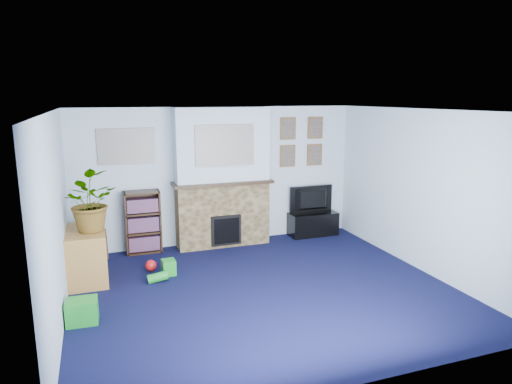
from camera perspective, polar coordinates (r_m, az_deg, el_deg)
name	(u,v)px	position (r m, az deg, el deg)	size (l,w,h in m)	color
floor	(263,290)	(6.34, 0.93, -12.09)	(5.00, 4.50, 0.01)	black
ceiling	(264,111)	(5.79, 1.01, 10.14)	(5.00, 4.50, 0.01)	white
wall_back	(219,176)	(8.06, -4.64, 2.02)	(5.00, 0.04, 2.40)	silver
wall_front	(356,261)	(4.01, 12.40, -8.48)	(5.00, 0.04, 2.40)	silver
wall_left	(56,221)	(5.62, -23.73, -3.33)	(0.04, 4.50, 2.40)	silver
wall_right	(421,191)	(7.20, 19.96, 0.15)	(0.04, 4.50, 2.40)	silver
chimney_breast	(222,179)	(7.86, -4.25, 1.66)	(1.72, 0.50, 2.40)	brown
collage_main	(225,145)	(7.58, -3.90, 5.83)	(1.00, 0.03, 0.68)	gray
collage_left	(126,146)	(7.72, -15.92, 5.51)	(0.90, 0.03, 0.58)	gray
portrait_tl	(288,129)	(8.37, 4.02, 7.92)	(0.30, 0.03, 0.40)	brown
portrait_tr	(315,128)	(8.60, 7.42, 7.95)	(0.30, 0.03, 0.40)	brown
portrait_bl	(288,156)	(8.42, 3.97, 4.52)	(0.30, 0.03, 0.40)	brown
portrait_br	(315,155)	(8.65, 7.33, 4.65)	(0.30, 0.03, 0.40)	brown
tv_stand	(313,223)	(8.68, 7.12, -3.91)	(0.91, 0.38, 0.43)	black
television	(313,200)	(8.59, 7.14, -0.95)	(0.86, 0.11, 0.50)	black
bookshelf	(143,223)	(7.84, -13.95, -3.82)	(0.58, 0.28, 1.05)	black
sideboard	(87,256)	(6.97, -20.36, -7.52)	(0.53, 0.95, 0.74)	#A67335
potted_plant	(87,202)	(6.70, -20.43, -1.19)	(0.74, 0.64, 0.82)	#26661E
mantel_clock	(218,177)	(7.79, -4.78, 1.83)	(0.09, 0.05, 0.13)	gold
mantel_candle	(240,176)	(7.90, -1.96, 2.07)	(0.05, 0.05, 0.15)	#B2BFC6
mantel_teddy	(194,179)	(7.70, -7.72, 1.60)	(0.13, 0.13, 0.13)	gray
mantel_can	(260,175)	(8.02, 0.54, 2.09)	(0.06, 0.06, 0.12)	#198C26
green_crate	(82,311)	(5.81, -20.92, -13.75)	(0.35, 0.28, 0.28)	#198C26
toy_ball	(151,265)	(7.11, -13.00, -8.91)	(0.17, 0.17, 0.17)	red
toy_block	(169,268)	(6.90, -10.85, -9.27)	(0.19, 0.19, 0.23)	#198C26
toy_tube	(158,277)	(6.69, -12.19, -10.38)	(0.13, 0.13, 0.28)	#198C26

